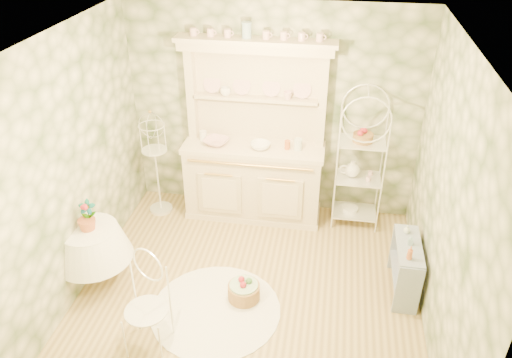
% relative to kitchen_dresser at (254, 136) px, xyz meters
% --- Properties ---
extents(floor, '(3.60, 3.60, 0.00)m').
position_rel_kitchen_dresser_xyz_m(floor, '(0.20, -1.52, -1.15)').
color(floor, tan).
rests_on(floor, ground).
extents(ceiling, '(3.60, 3.60, 0.00)m').
position_rel_kitchen_dresser_xyz_m(ceiling, '(0.20, -1.52, 1.56)').
color(ceiling, white).
rests_on(ceiling, floor).
extents(wall_left, '(3.60, 3.60, 0.00)m').
position_rel_kitchen_dresser_xyz_m(wall_left, '(-1.60, -1.52, 0.21)').
color(wall_left, beige).
rests_on(wall_left, floor).
extents(wall_right, '(3.60, 3.60, 0.00)m').
position_rel_kitchen_dresser_xyz_m(wall_right, '(2.00, -1.52, 0.21)').
color(wall_right, beige).
rests_on(wall_right, floor).
extents(wall_back, '(3.60, 3.60, 0.00)m').
position_rel_kitchen_dresser_xyz_m(wall_back, '(0.20, 0.28, 0.21)').
color(wall_back, beige).
rests_on(wall_back, floor).
extents(wall_front, '(3.60, 3.60, 0.00)m').
position_rel_kitchen_dresser_xyz_m(wall_front, '(0.20, -3.32, 0.21)').
color(wall_front, beige).
rests_on(wall_front, floor).
extents(kitchen_dresser, '(1.87, 0.61, 2.29)m').
position_rel_kitchen_dresser_xyz_m(kitchen_dresser, '(0.00, 0.00, 0.00)').
color(kitchen_dresser, beige).
rests_on(kitchen_dresser, floor).
extents(bakers_rack, '(0.59, 0.42, 1.89)m').
position_rel_kitchen_dresser_xyz_m(bakers_rack, '(1.31, 0.03, -0.20)').
color(bakers_rack, white).
rests_on(bakers_rack, floor).
extents(side_shelf, '(0.34, 0.70, 0.58)m').
position_rel_kitchen_dresser_xyz_m(side_shelf, '(1.82, -1.17, -0.86)').
color(side_shelf, '#8E9CB6').
rests_on(side_shelf, floor).
extents(round_table, '(0.79, 0.79, 0.70)m').
position_rel_kitchen_dresser_xyz_m(round_table, '(-1.47, -1.58, -0.79)').
color(round_table, white).
rests_on(round_table, floor).
extents(cafe_chair, '(0.55, 0.55, 0.93)m').
position_rel_kitchen_dresser_xyz_m(cafe_chair, '(-0.60, -2.34, -0.68)').
color(cafe_chair, white).
rests_on(cafe_chair, floor).
extents(birdcage_stand, '(0.36, 0.36, 1.43)m').
position_rel_kitchen_dresser_xyz_m(birdcage_stand, '(-1.24, -0.14, -0.43)').
color(birdcage_stand, white).
rests_on(birdcage_stand, floor).
extents(floor_basket, '(0.38, 0.38, 0.22)m').
position_rel_kitchen_dresser_xyz_m(floor_basket, '(0.16, -1.59, -1.04)').
color(floor_basket, '#9E743F').
rests_on(floor_basket, floor).
extents(lace_rug, '(1.76, 1.76, 0.01)m').
position_rel_kitchen_dresser_xyz_m(lace_rug, '(-0.09, -1.80, -1.14)').
color(lace_rug, white).
rests_on(lace_rug, floor).
extents(bowl_floral, '(0.37, 0.37, 0.07)m').
position_rel_kitchen_dresser_xyz_m(bowl_floral, '(-0.46, -0.05, -0.13)').
color(bowl_floral, white).
rests_on(bowl_floral, kitchen_dresser).
extents(bowl_white, '(0.31, 0.31, 0.08)m').
position_rel_kitchen_dresser_xyz_m(bowl_white, '(0.10, -0.06, -0.13)').
color(bowl_white, white).
rests_on(bowl_white, kitchen_dresser).
extents(cup_left, '(0.13, 0.13, 0.10)m').
position_rel_kitchen_dresser_xyz_m(cup_left, '(-0.37, 0.16, 0.47)').
color(cup_left, white).
rests_on(cup_left, kitchen_dresser).
extents(cup_right, '(0.14, 0.14, 0.10)m').
position_rel_kitchen_dresser_xyz_m(cup_right, '(0.39, 0.16, 0.47)').
color(cup_right, white).
rests_on(cup_right, kitchen_dresser).
extents(potted_geranium, '(0.20, 0.17, 0.32)m').
position_rel_kitchen_dresser_xyz_m(potted_geranium, '(-1.46, -1.55, -0.30)').
color(potted_geranium, '#3F7238').
rests_on(potted_geranium, round_table).
extents(bottle_amber, '(0.06, 0.06, 0.15)m').
position_rel_kitchen_dresser_xyz_m(bottle_amber, '(1.79, -1.41, -0.46)').
color(bottle_amber, '#B85F2B').
rests_on(bottle_amber, side_shelf).
extents(bottle_blue, '(0.05, 0.05, 0.11)m').
position_rel_kitchen_dresser_xyz_m(bottle_blue, '(1.82, -1.17, -0.49)').
color(bottle_blue, '#89ACB9').
rests_on(bottle_blue, side_shelf).
extents(bottle_glass, '(0.08, 0.08, 0.09)m').
position_rel_kitchen_dresser_xyz_m(bottle_glass, '(1.81, -0.97, -0.50)').
color(bottle_glass, silver).
rests_on(bottle_glass, side_shelf).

